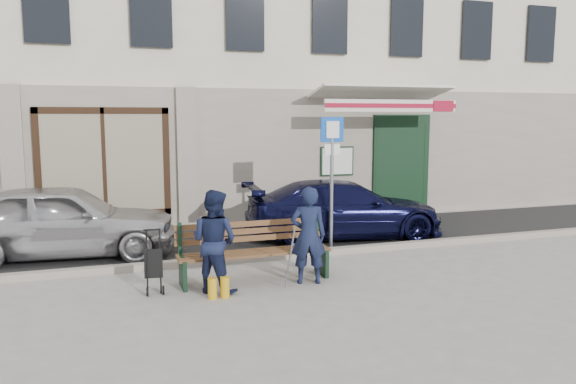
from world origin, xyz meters
name	(u,v)px	position (x,y,z in m)	size (l,w,h in m)	color
ground	(325,280)	(0.00, 0.00, 0.00)	(80.00, 80.00, 0.00)	#9E9991
asphalt_lane	(269,239)	(0.00, 3.10, 0.01)	(60.00, 3.20, 0.01)	#282828
curb	(294,254)	(0.00, 1.50, 0.06)	(60.00, 0.18, 0.12)	#9E9384
building	(215,31)	(0.01, 8.45, 4.97)	(20.00, 8.27, 10.00)	beige
car_silver	(62,220)	(-3.98, 2.86, 0.69)	(1.62, 4.03, 1.37)	silver
car_navy	(344,209)	(1.57, 2.79, 0.61)	(1.71, 4.20, 1.22)	black
parking_sign	(332,162)	(0.92, 1.94, 1.69)	(0.47, 0.08, 2.54)	gray
bench	(252,252)	(-1.10, 0.35, 0.46)	(2.40, 1.17, 0.98)	brown
man	(308,235)	(-0.30, -0.04, 0.75)	(0.55, 0.36, 1.50)	#141C38
woman	(214,241)	(-1.75, 0.00, 0.76)	(0.73, 0.57, 1.51)	#151C3A
stroller	(154,265)	(-2.60, 0.26, 0.40)	(0.29, 0.39, 0.92)	black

